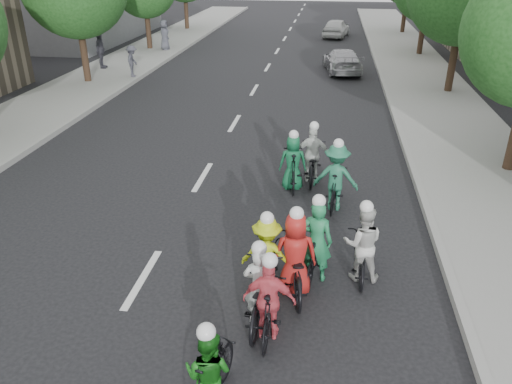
% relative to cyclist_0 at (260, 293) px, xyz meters
% --- Properties ---
extents(ground, '(120.00, 120.00, 0.00)m').
position_rel_cyclist_0_xyz_m(ground, '(-2.48, 0.84, -0.56)').
color(ground, black).
rests_on(ground, ground).
extents(sidewalk_left, '(4.00, 80.00, 0.15)m').
position_rel_cyclist_0_xyz_m(sidewalk_left, '(-10.48, 10.84, -0.48)').
color(sidewalk_left, gray).
rests_on(sidewalk_left, ground).
extents(curb_left, '(0.18, 80.00, 0.18)m').
position_rel_cyclist_0_xyz_m(curb_left, '(-8.53, 10.84, -0.47)').
color(curb_left, '#999993').
rests_on(curb_left, ground).
extents(sidewalk_right, '(4.00, 80.00, 0.15)m').
position_rel_cyclist_0_xyz_m(sidewalk_right, '(5.52, 10.84, -0.48)').
color(sidewalk_right, gray).
rests_on(sidewalk_right, ground).
extents(curb_right, '(0.18, 80.00, 0.18)m').
position_rel_cyclist_0_xyz_m(curb_right, '(3.57, 10.84, -0.47)').
color(curb_right, '#999993').
rests_on(curb_right, ground).
extents(cyclist_0, '(0.72, 1.92, 1.65)m').
position_rel_cyclist_0_xyz_m(cyclist_0, '(0.00, 0.00, 0.00)').
color(cyclist_0, black).
rests_on(cyclist_0, ground).
extents(cyclist_1, '(0.79, 1.76, 1.59)m').
position_rel_cyclist_0_xyz_m(cyclist_1, '(-0.41, -2.02, 0.05)').
color(cyclist_1, black).
rests_on(cyclist_1, ground).
extents(cyclist_2, '(1.00, 1.62, 1.67)m').
position_rel_cyclist_0_xyz_m(cyclist_2, '(0.01, 0.95, 0.05)').
color(cyclist_2, black).
rests_on(cyclist_2, ground).
extents(cyclist_3, '(0.89, 1.63, 1.66)m').
position_rel_cyclist_0_xyz_m(cyclist_3, '(0.22, -0.36, 0.05)').
color(cyclist_3, black).
rests_on(cyclist_3, ground).
extents(cyclist_4, '(0.99, 2.04, 1.84)m').
position_rel_cyclist_0_xyz_m(cyclist_4, '(0.54, 0.93, 0.08)').
color(cyclist_4, black).
rests_on(cyclist_4, ground).
extents(cyclist_5, '(0.69, 1.53, 1.85)m').
position_rel_cyclist_0_xyz_m(cyclist_5, '(0.92, 1.44, 0.08)').
color(cyclist_5, black).
rests_on(cyclist_5, ground).
extents(cyclist_6, '(0.77, 1.58, 1.72)m').
position_rel_cyclist_0_xyz_m(cyclist_6, '(1.81, 1.57, 0.05)').
color(cyclist_6, black).
rests_on(cyclist_6, ground).
extents(cyclist_7, '(1.17, 1.74, 1.87)m').
position_rel_cyclist_0_xyz_m(cyclist_7, '(1.28, 4.49, 0.17)').
color(cyclist_7, black).
rests_on(cyclist_7, ground).
extents(cyclist_8, '(0.95, 1.91, 1.76)m').
position_rel_cyclist_0_xyz_m(cyclist_8, '(0.64, 6.09, 0.05)').
color(cyclist_8, black).
rests_on(cyclist_8, ground).
extents(cyclist_9, '(0.80, 1.83, 1.68)m').
position_rel_cyclist_0_xyz_m(cyclist_9, '(0.13, 5.53, 0.07)').
color(cyclist_9, black).
rests_on(cyclist_9, ground).
extents(follow_car_lead, '(2.28, 4.36, 1.21)m').
position_rel_cyclist_0_xyz_m(follow_car_lead, '(1.57, 20.26, 0.04)').
color(follow_car_lead, '#ACACB1').
rests_on(follow_car_lead, ground).
extents(follow_car_trail, '(2.22, 4.12, 1.33)m').
position_rel_cyclist_0_xyz_m(follow_car_trail, '(1.23, 32.07, 0.11)').
color(follow_car_trail, silver).
rests_on(follow_car_trail, ground).
extents(spectator_0, '(0.66, 1.04, 1.53)m').
position_rel_cyclist_0_xyz_m(spectator_0, '(-8.78, 16.99, 0.36)').
color(spectator_0, '#44454F').
rests_on(spectator_0, sidewalk_left).
extents(spectator_1, '(0.56, 1.12, 1.84)m').
position_rel_cyclist_0_xyz_m(spectator_1, '(-11.17, 18.67, 0.51)').
color(spectator_1, '#474651').
rests_on(spectator_1, sidewalk_left).
extents(spectator_2, '(0.59, 0.89, 1.81)m').
position_rel_cyclist_0_xyz_m(spectator_2, '(-9.52, 24.48, 0.50)').
color(spectator_2, '#4D4F5A').
rests_on(spectator_2, sidewalk_left).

